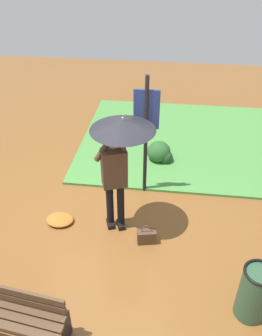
{
  "coord_description": "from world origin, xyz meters",
  "views": [
    {
      "loc": [
        1.03,
        -4.14,
        4.23
      ],
      "look_at": [
        0.42,
        0.67,
        0.85
      ],
      "focal_mm": 37.34,
      "sensor_mm": 36.0,
      "label": 1
    }
  ],
  "objects_px": {
    "info_sign_post": "(146,123)",
    "park_bench": "(10,315)",
    "handbag": "(147,236)",
    "trash_bin": "(254,293)",
    "person_with_umbrella": "(119,147)"
  },
  "relations": [
    {
      "from": "info_sign_post",
      "to": "park_bench",
      "type": "relative_size",
      "value": 1.64
    },
    {
      "from": "info_sign_post",
      "to": "trash_bin",
      "type": "bearing_deg",
      "value": -56.53
    },
    {
      "from": "trash_bin",
      "to": "park_bench",
      "type": "bearing_deg",
      "value": -167.19
    },
    {
      "from": "park_bench",
      "to": "trash_bin",
      "type": "distance_m",
      "value": 3.02
    },
    {
      "from": "person_with_umbrella",
      "to": "trash_bin",
      "type": "height_order",
      "value": "person_with_umbrella"
    },
    {
      "from": "handbag",
      "to": "person_with_umbrella",
      "type": "bearing_deg",
      "value": 143.31
    },
    {
      "from": "trash_bin",
      "to": "handbag",
      "type": "bearing_deg",
      "value": 143.3
    },
    {
      "from": "park_bench",
      "to": "info_sign_post",
      "type": "bearing_deg",
      "value": 66.89
    },
    {
      "from": "info_sign_post",
      "to": "handbag",
      "type": "distance_m",
      "value": 1.9
    },
    {
      "from": "handbag",
      "to": "park_bench",
      "type": "height_order",
      "value": "park_bench"
    },
    {
      "from": "info_sign_post",
      "to": "park_bench",
      "type": "bearing_deg",
      "value": -113.11
    },
    {
      "from": "handbag",
      "to": "park_bench",
      "type": "relative_size",
      "value": 0.26
    },
    {
      "from": "info_sign_post",
      "to": "park_bench",
      "type": "height_order",
      "value": "info_sign_post"
    },
    {
      "from": "trash_bin",
      "to": "info_sign_post",
      "type": "bearing_deg",
      "value": 123.47
    },
    {
      "from": "handbag",
      "to": "park_bench",
      "type": "distance_m",
      "value": 2.32
    }
  ]
}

